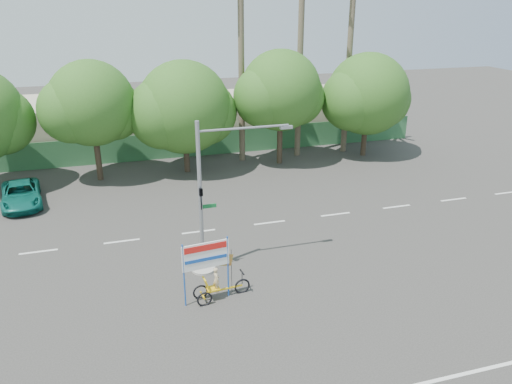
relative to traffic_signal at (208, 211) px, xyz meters
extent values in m
plane|color=#33302D|center=(2.20, -3.98, -2.92)|extent=(120.00, 120.00, 0.00)
cube|color=#336B3D|center=(2.20, 17.52, -1.92)|extent=(38.00, 0.08, 2.00)
cube|color=#BBB295|center=(-7.80, 22.02, -0.92)|extent=(12.00, 8.00, 4.00)
cube|color=#BBB295|center=(10.20, 22.02, -1.12)|extent=(14.00, 8.00, 3.60)
sphere|color=#275318|center=(-10.45, 14.32, 1.48)|extent=(4.32, 4.32, 4.32)
cylinder|color=#473828|center=(-4.80, 14.02, -1.05)|extent=(0.40, 0.40, 3.74)
sphere|color=#275318|center=(-4.80, 14.02, 2.35)|extent=(5.60, 5.60, 5.60)
sphere|color=#275318|center=(-3.54, 14.32, 1.76)|extent=(4.03, 4.03, 4.03)
sphere|color=#275318|center=(-6.06, 13.77, 2.01)|extent=(4.26, 4.26, 4.26)
cylinder|color=#473828|center=(1.20, 14.02, -1.27)|extent=(0.40, 0.40, 3.30)
sphere|color=#275318|center=(1.20, 14.02, 1.73)|extent=(6.40, 6.40, 6.40)
sphere|color=#275318|center=(2.64, 14.32, 1.21)|extent=(4.61, 4.61, 4.61)
sphere|color=#275318|center=(-0.24, 13.77, 1.43)|extent=(4.86, 4.86, 4.86)
cylinder|color=#473828|center=(8.20, 14.02, -0.98)|extent=(0.40, 0.40, 3.87)
sphere|color=#275318|center=(8.20, 14.02, 2.54)|extent=(5.80, 5.80, 5.80)
sphere|color=#275318|center=(9.50, 14.32, 1.92)|extent=(4.18, 4.18, 4.18)
sphere|color=#275318|center=(6.89, 13.77, 2.19)|extent=(4.41, 4.41, 4.41)
cylinder|color=#473828|center=(15.20, 14.02, -1.20)|extent=(0.40, 0.40, 3.43)
sphere|color=#275318|center=(15.20, 14.02, 1.92)|extent=(6.20, 6.20, 6.20)
sphere|color=#275318|center=(16.59, 14.32, 1.37)|extent=(4.46, 4.46, 4.46)
sphere|color=#275318|center=(13.80, 13.77, 1.61)|extent=(4.71, 4.71, 4.71)
cylinder|color=#70604C|center=(10.20, 15.52, 5.58)|extent=(0.44, 0.44, 17.00)
cylinder|color=#70604C|center=(14.20, 15.52, 4.58)|extent=(0.44, 0.44, 15.00)
cylinder|color=#70604C|center=(5.70, 15.52, 4.08)|extent=(0.44, 0.44, 14.00)
cylinder|color=gray|center=(-0.30, 0.02, -2.87)|extent=(1.10, 1.10, 0.10)
cylinder|color=gray|center=(-0.30, 0.02, 0.58)|extent=(0.18, 0.18, 7.00)
cylinder|color=gray|center=(1.70, 0.02, 3.63)|extent=(4.00, 0.10, 0.10)
cube|color=gray|center=(3.60, 0.02, 3.53)|extent=(0.55, 0.20, 0.12)
imported|color=black|center=(-0.30, -0.20, 0.68)|extent=(0.16, 0.20, 1.00)
cube|color=#14662D|center=(0.05, 0.02, 0.23)|extent=(0.70, 0.04, 0.18)
torus|color=black|center=(0.93, -2.33, -2.61)|extent=(0.70, 0.16, 0.70)
torus|color=black|center=(-0.85, -2.23, -2.63)|extent=(0.66, 0.15, 0.65)
torus|color=black|center=(-0.79, -2.81, -2.63)|extent=(0.66, 0.15, 0.65)
cube|color=gold|center=(0.05, -2.42, -2.55)|extent=(1.75, 0.25, 0.06)
cube|color=gold|center=(-0.82, -2.52, -2.61)|extent=(0.13, 0.62, 0.05)
cube|color=gold|center=(-0.36, -2.47, -2.40)|extent=(0.56, 0.49, 0.06)
cube|color=gold|center=(-0.63, -2.50, -2.11)|extent=(0.28, 0.46, 0.56)
cylinder|color=black|center=(0.93, -2.33, -2.20)|extent=(0.03, 0.03, 0.57)
cube|color=black|center=(0.93, -2.33, -1.92)|extent=(0.09, 0.47, 0.04)
imported|color=#CCB284|center=(-0.20, -2.45, -2.01)|extent=(0.31, 0.43, 1.11)
cylinder|color=blue|center=(-1.54, -2.60, -1.53)|extent=(0.06, 0.06, 2.79)
cylinder|color=blue|center=(0.31, -2.39, -1.53)|extent=(0.06, 0.06, 2.79)
cube|color=white|center=(-0.61, -2.50, -0.80)|extent=(1.95, 0.27, 1.13)
cube|color=red|center=(-0.61, -2.53, -0.44)|extent=(1.74, 0.21, 0.27)
cube|color=blue|center=(-0.61, -2.53, -0.96)|extent=(1.74, 0.21, 0.14)
cylinder|color=black|center=(0.46, -2.38, -1.84)|extent=(0.02, 0.02, 2.17)
cube|color=red|center=(0.11, -2.42, -1.17)|extent=(0.91, 0.12, 0.68)
imported|color=#0E6256|center=(-9.34, 10.72, -2.26)|extent=(2.85, 5.04, 1.33)
camera|label=1|loc=(-3.65, -19.93, 8.86)|focal=35.00mm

